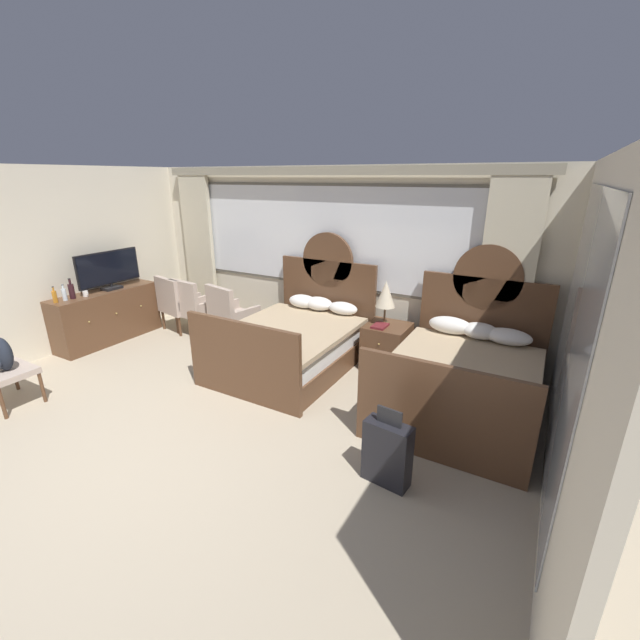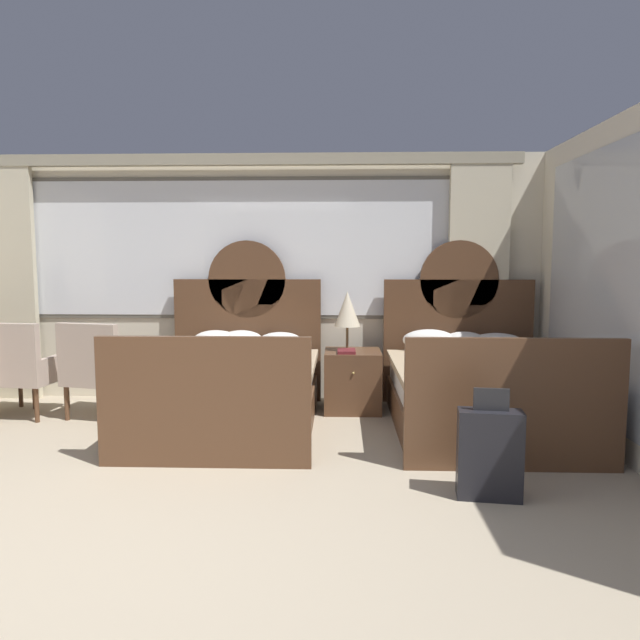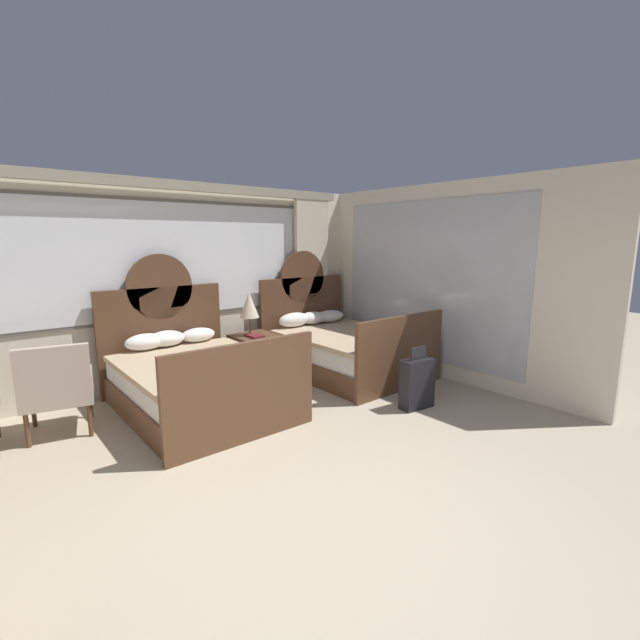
# 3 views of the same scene
# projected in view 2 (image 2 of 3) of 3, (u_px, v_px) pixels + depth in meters

# --- Properties ---
(ground_plane) EXTENTS (24.00, 24.00, 0.00)m
(ground_plane) POSITION_uv_depth(u_px,v_px,m) (114.00, 579.00, 2.82)
(ground_plane) COLOR tan
(wall_back_window) EXTENTS (6.57, 0.22, 2.70)m
(wall_back_window) POSITION_uv_depth(u_px,v_px,m) (241.00, 270.00, 6.39)
(wall_back_window) COLOR beige
(wall_back_window) RESTS_ON ground_plane
(bed_near_window) EXTENTS (1.61, 2.13, 1.76)m
(bed_near_window) POSITION_uv_depth(u_px,v_px,m) (232.00, 387.00, 5.40)
(bed_near_window) COLOR brown
(bed_near_window) RESTS_ON ground_plane
(bed_near_mirror) EXTENTS (1.61, 2.13, 1.76)m
(bed_near_mirror) POSITION_uv_depth(u_px,v_px,m) (478.00, 389.00, 5.33)
(bed_near_mirror) COLOR brown
(bed_near_mirror) RESTS_ON ground_plane
(nightstand_between_beds) EXTENTS (0.58, 0.60, 0.62)m
(nightstand_between_beds) POSITION_uv_depth(u_px,v_px,m) (353.00, 380.00, 5.97)
(nightstand_between_beds) COLOR brown
(nightstand_between_beds) RESTS_ON ground_plane
(table_lamp_on_nightstand) EXTENTS (0.27, 0.27, 0.61)m
(table_lamp_on_nightstand) POSITION_uv_depth(u_px,v_px,m) (347.00, 310.00, 5.91)
(table_lamp_on_nightstand) COLOR brown
(table_lamp_on_nightstand) RESTS_ON nightstand_between_beds
(book_on_nightstand) EXTENTS (0.18, 0.26, 0.03)m
(book_on_nightstand) POSITION_uv_depth(u_px,v_px,m) (346.00, 351.00, 5.82)
(book_on_nightstand) COLOR maroon
(book_on_nightstand) RESTS_ON nightstand_between_beds
(armchair_by_window_left) EXTENTS (0.75, 0.75, 0.95)m
(armchair_by_window_left) POSITION_uv_depth(u_px,v_px,m) (100.00, 367.00, 5.66)
(armchair_by_window_left) COLOR #B29E8E
(armchair_by_window_left) RESTS_ON ground_plane
(armchair_by_window_centre) EXTENTS (0.68, 0.68, 0.95)m
(armchair_by_window_centre) POSITION_uv_depth(u_px,v_px,m) (21.00, 367.00, 5.69)
(armchair_by_window_centre) COLOR #B29E8E
(armchair_by_window_centre) RESTS_ON ground_plane
(suitcase_on_floor) EXTENTS (0.43, 0.22, 0.73)m
(suitcase_on_floor) POSITION_uv_depth(u_px,v_px,m) (490.00, 454.00, 3.75)
(suitcase_on_floor) COLOR black
(suitcase_on_floor) RESTS_ON ground_plane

